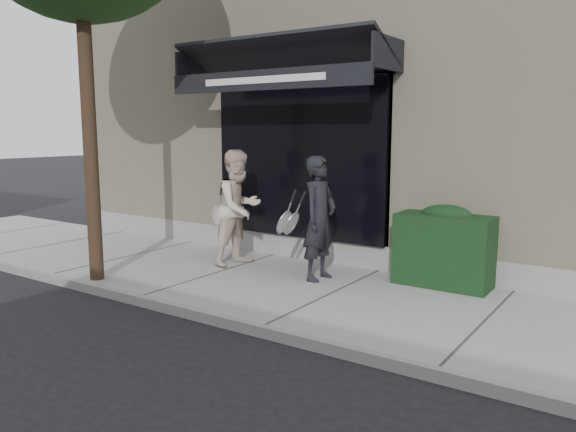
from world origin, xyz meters
The scene contains 7 objects.
ground centered at (0.00, 0.00, 0.00)m, with size 80.00×80.00×0.00m, color black.
sidewalk centered at (0.00, 0.00, 0.06)m, with size 20.00×3.00×0.12m, color #969590.
curb centered at (0.00, -1.55, 0.07)m, with size 20.00×0.10×0.14m, color gray.
building_facade centered at (-0.01, 4.96, 2.74)m, with size 14.30×8.04×5.64m.
hedge centered at (1.10, 1.25, 0.66)m, with size 1.30×0.70×1.14m.
pedestrian_front centered at (-0.51, 0.52, 1.02)m, with size 0.73×0.78×1.80m.
pedestrian_back centered at (-2.04, 0.58, 1.04)m, with size 0.80×0.97×1.85m.
Camera 1 is at (3.60, -6.32, 2.28)m, focal length 35.00 mm.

